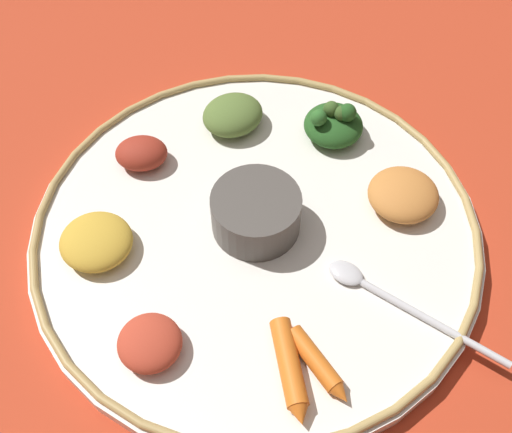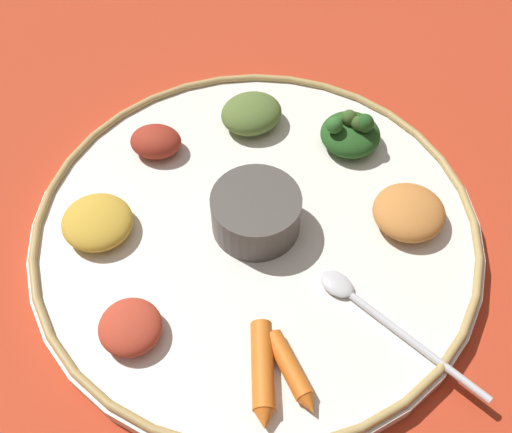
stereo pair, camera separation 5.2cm
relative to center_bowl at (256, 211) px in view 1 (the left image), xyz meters
The scene contains 13 objects.
ground_plane 0.04m from the center_bowl, ahead, with size 2.40×2.40×0.00m, color #B7381E.
platter 0.03m from the center_bowl, ahead, with size 0.45×0.45×0.02m, color white.
platter_rim 0.02m from the center_bowl, ahead, with size 0.45×0.45×0.01m, color tan.
center_bowl is the anchor object (origin of this frame).
spoon 0.15m from the center_bowl, 69.22° to the left, with size 0.08×0.17×0.01m.
greens_pile 0.15m from the center_bowl, 159.13° to the left, with size 0.09×0.09×0.05m.
carrot_near_spoon 0.16m from the center_bowl, 24.20° to the left, with size 0.09×0.05×0.02m.
carrot_outer 0.16m from the center_bowl, 33.06° to the left, with size 0.06×0.07×0.02m.
mound_beet 0.15m from the center_bowl, 110.78° to the right, with size 0.06×0.05×0.03m, color maroon.
mound_squash 0.15m from the center_bowl, 114.22° to the left, with size 0.07×0.07×0.03m, color #C67A38.
mound_collards 0.14m from the center_bowl, 155.78° to the right, with size 0.07×0.06×0.03m, color #567033.
mound_lentil_yellow 0.16m from the center_bowl, 65.78° to the right, with size 0.07×0.07×0.03m, color gold.
mound_berbere_red 0.16m from the center_bowl, 20.78° to the right, with size 0.06×0.06×0.03m, color #B73D28.
Camera 1 is at (0.34, 0.08, 0.51)m, focal length 42.07 mm.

